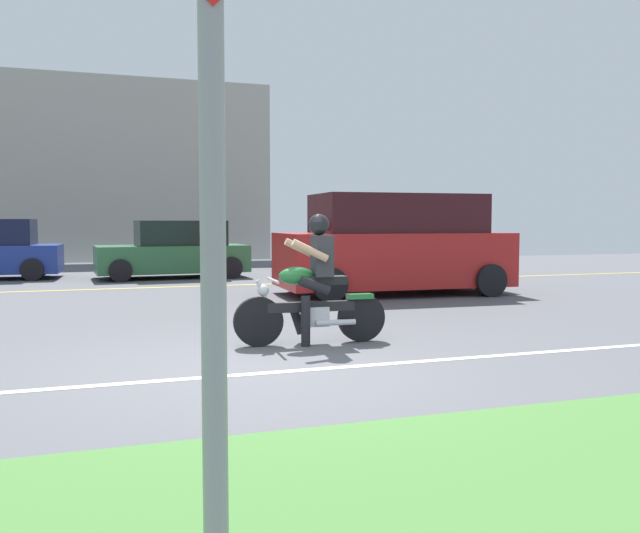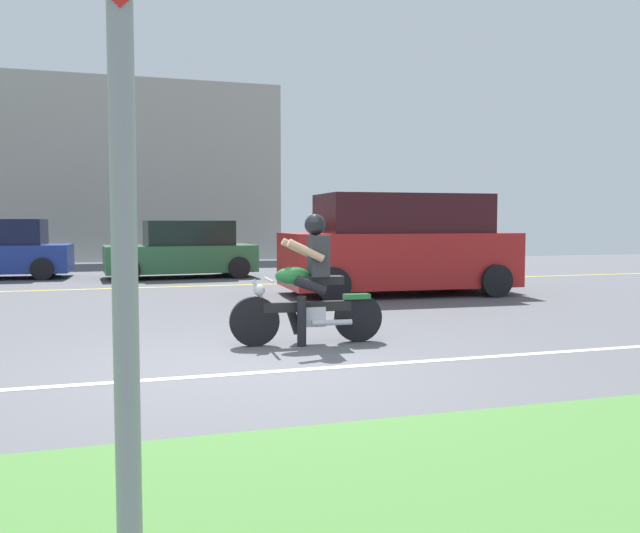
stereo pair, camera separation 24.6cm
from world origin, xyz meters
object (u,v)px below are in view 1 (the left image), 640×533
parked_car_2 (174,251)px  street_sign (213,182)px  motorcyclist (312,289)px  suv_nearby (394,246)px  parked_car_3 (346,245)px

parked_car_2 → street_sign: bearing=-96.4°
motorcyclist → street_sign: size_ratio=0.73×
suv_nearby → parked_car_2: (-3.76, 5.46, -0.28)m
parked_car_3 → street_sign: 20.05m
suv_nearby → street_sign: (-5.59, -10.92, 0.59)m
suv_nearby → parked_car_2: 6.64m
suv_nearby → parked_car_2: bearing=124.5°
parked_car_2 → street_sign: (-1.83, -16.38, 0.87)m
parked_car_2 → motorcyclist: bearing=-87.7°
suv_nearby → motorcyclist: bearing=-124.8°
motorcyclist → parked_car_2: (-0.42, 10.27, 0.04)m
parked_car_2 → parked_car_3: bearing=21.3°
motorcyclist → street_sign: bearing=-110.2°
motorcyclist → suv_nearby: suv_nearby is taller
street_sign → motorcyclist: bearing=69.8°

